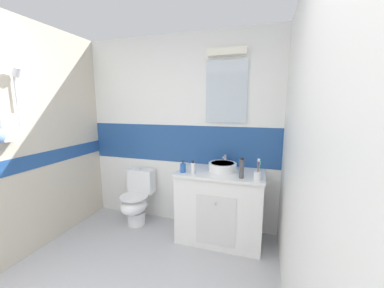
{
  "coord_description": "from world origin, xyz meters",
  "views": [
    {
      "loc": [
        1.06,
        -0.4,
        1.62
      ],
      "look_at": [
        0.33,
        1.94,
        1.19
      ],
      "focal_mm": 21.16,
      "sensor_mm": 36.0,
      "label": 1
    }
  ],
  "objects_px": {
    "toilet": "(137,199)",
    "deodorant_spray_can": "(193,168)",
    "sink_basin": "(223,166)",
    "shampoo_bottle_tall": "(242,168)",
    "toothbrush_cup": "(257,175)",
    "soap_dispenser": "(183,168)"
  },
  "relations": [
    {
      "from": "toilet",
      "to": "deodorant_spray_can",
      "type": "xyz_separation_m",
      "value": [
        0.86,
        -0.19,
        0.57
      ]
    },
    {
      "from": "sink_basin",
      "to": "shampoo_bottle_tall",
      "type": "height_order",
      "value": "shampoo_bottle_tall"
    },
    {
      "from": "toothbrush_cup",
      "to": "soap_dispenser",
      "type": "distance_m",
      "value": 0.82
    },
    {
      "from": "toilet",
      "to": "shampoo_bottle_tall",
      "type": "xyz_separation_m",
      "value": [
        1.4,
        -0.2,
        0.61
      ]
    },
    {
      "from": "soap_dispenser",
      "to": "deodorant_spray_can",
      "type": "relative_size",
      "value": 1.02
    },
    {
      "from": "sink_basin",
      "to": "deodorant_spray_can",
      "type": "xyz_separation_m",
      "value": [
        -0.3,
        -0.2,
        0.01
      ]
    },
    {
      "from": "sink_basin",
      "to": "toothbrush_cup",
      "type": "xyz_separation_m",
      "value": [
        0.4,
        -0.23,
        0.0
      ]
    },
    {
      "from": "sink_basin",
      "to": "toilet",
      "type": "distance_m",
      "value": 1.29
    },
    {
      "from": "toilet",
      "to": "toothbrush_cup",
      "type": "distance_m",
      "value": 1.67
    },
    {
      "from": "soap_dispenser",
      "to": "shampoo_bottle_tall",
      "type": "xyz_separation_m",
      "value": [
        0.66,
        -0.01,
        0.05
      ]
    },
    {
      "from": "toothbrush_cup",
      "to": "deodorant_spray_can",
      "type": "distance_m",
      "value": 0.71
    },
    {
      "from": "sink_basin",
      "to": "soap_dispenser",
      "type": "bearing_deg",
      "value": -154.89
    },
    {
      "from": "toilet",
      "to": "toothbrush_cup",
      "type": "bearing_deg",
      "value": -7.88
    },
    {
      "from": "soap_dispenser",
      "to": "toothbrush_cup",
      "type": "bearing_deg",
      "value": -2.08
    },
    {
      "from": "sink_basin",
      "to": "toothbrush_cup",
      "type": "bearing_deg",
      "value": -29.76
    },
    {
      "from": "toothbrush_cup",
      "to": "shampoo_bottle_tall",
      "type": "bearing_deg",
      "value": 173.6
    },
    {
      "from": "toilet",
      "to": "shampoo_bottle_tall",
      "type": "bearing_deg",
      "value": -8.05
    },
    {
      "from": "deodorant_spray_can",
      "to": "soap_dispenser",
      "type": "bearing_deg",
      "value": 179.45
    },
    {
      "from": "soap_dispenser",
      "to": "deodorant_spray_can",
      "type": "distance_m",
      "value": 0.12
    },
    {
      "from": "toilet",
      "to": "toothbrush_cup",
      "type": "relative_size",
      "value": 3.25
    },
    {
      "from": "shampoo_bottle_tall",
      "to": "deodorant_spray_can",
      "type": "distance_m",
      "value": 0.54
    },
    {
      "from": "toothbrush_cup",
      "to": "shampoo_bottle_tall",
      "type": "height_order",
      "value": "toothbrush_cup"
    }
  ]
}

